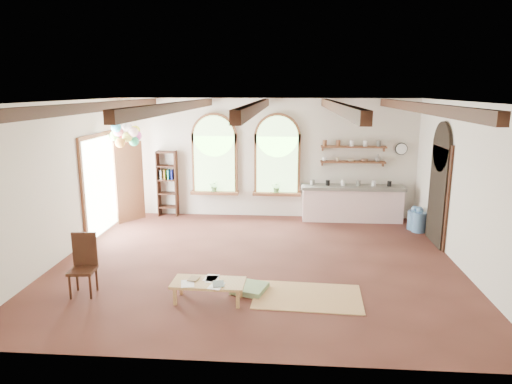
# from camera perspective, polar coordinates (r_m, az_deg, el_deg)

# --- Properties ---
(floor) EXTENTS (8.00, 8.00, 0.00)m
(floor) POSITION_cam_1_polar(r_m,az_deg,el_deg) (9.37, 0.08, -8.72)
(floor) COLOR brown
(floor) RESTS_ON ground
(ceiling_beams) EXTENTS (6.20, 6.80, 0.18)m
(ceiling_beams) POSITION_cam_1_polar(r_m,az_deg,el_deg) (8.73, 0.08, 10.58)
(ceiling_beams) COLOR #381F11
(ceiling_beams) RESTS_ON ceiling
(window_left) EXTENTS (1.30, 0.28, 2.20)m
(window_left) POSITION_cam_1_polar(r_m,az_deg,el_deg) (12.42, -5.21, 4.37)
(window_left) COLOR brown
(window_left) RESTS_ON floor
(window_right) EXTENTS (1.30, 0.28, 2.20)m
(window_right) POSITION_cam_1_polar(r_m,az_deg,el_deg) (12.26, 2.67, 4.30)
(window_right) COLOR brown
(window_right) RESTS_ON floor
(left_doorway) EXTENTS (0.10, 1.90, 2.50)m
(left_doorway) POSITION_cam_1_polar(r_m,az_deg,el_deg) (11.68, -18.94, 0.79)
(left_doorway) COLOR brown
(left_doorway) RESTS_ON floor
(right_doorway) EXTENTS (0.10, 1.30, 2.40)m
(right_doorway) POSITION_cam_1_polar(r_m,az_deg,el_deg) (10.97, 21.75, -0.44)
(right_doorway) COLOR black
(right_doorway) RESTS_ON floor
(kitchen_counter) EXTENTS (2.68, 0.62, 0.94)m
(kitchen_counter) POSITION_cam_1_polar(r_m,az_deg,el_deg) (12.37, 11.89, -1.35)
(kitchen_counter) COLOR #FDD8D7
(kitchen_counter) RESTS_ON floor
(wall_shelf_lower) EXTENTS (1.70, 0.24, 0.04)m
(wall_shelf_lower) POSITION_cam_1_polar(r_m,az_deg,el_deg) (12.33, 12.01, 3.70)
(wall_shelf_lower) COLOR brown
(wall_shelf_lower) RESTS_ON wall_back
(wall_shelf_upper) EXTENTS (1.70, 0.24, 0.04)m
(wall_shelf_upper) POSITION_cam_1_polar(r_m,az_deg,el_deg) (12.28, 12.09, 5.54)
(wall_shelf_upper) COLOR brown
(wall_shelf_upper) RESTS_ON wall_back
(wall_clock) EXTENTS (0.32, 0.04, 0.32)m
(wall_clock) POSITION_cam_1_polar(r_m,az_deg,el_deg) (12.58, 17.71, 5.16)
(wall_clock) COLOR black
(wall_clock) RESTS_ON wall_back
(bookshelf) EXTENTS (0.53, 0.32, 1.80)m
(bookshelf) POSITION_cam_1_polar(r_m,az_deg,el_deg) (12.73, -11.01, 1.04)
(bookshelf) COLOR #381F11
(bookshelf) RESTS_ON floor
(coffee_table) EXTENTS (1.21, 0.58, 0.34)m
(coffee_table) POSITION_cam_1_polar(r_m,az_deg,el_deg) (7.68, -5.97, -11.35)
(coffee_table) COLOR tan
(coffee_table) RESTS_ON floor
(side_chair) EXTENTS (0.46, 0.46, 1.05)m
(side_chair) POSITION_cam_1_polar(r_m,az_deg,el_deg) (8.41, -20.74, -9.94)
(side_chair) COLOR #381F11
(side_chair) RESTS_ON floor
(floor_mat) EXTENTS (1.86, 1.21, 0.02)m
(floor_mat) POSITION_cam_1_polar(r_m,az_deg,el_deg) (7.94, 6.45, -12.85)
(floor_mat) COLOR tan
(floor_mat) RESTS_ON floor
(floor_cushion) EXTENTS (0.68, 0.68, 0.09)m
(floor_cushion) POSITION_cam_1_polar(r_m,az_deg,el_deg) (8.10, -0.81, -11.93)
(floor_cushion) COLOR #7E9E6D
(floor_cushion) RESTS_ON floor
(water_jug_a) EXTENTS (0.31, 0.31, 0.61)m
(water_jug_a) POSITION_cam_1_polar(r_m,az_deg,el_deg) (12.04, 19.13, -3.23)
(water_jug_a) COLOR #517BAF
(water_jug_a) RESTS_ON floor
(water_jug_b) EXTENTS (0.33, 0.33, 0.64)m
(water_jug_b) POSITION_cam_1_polar(r_m,az_deg,el_deg) (11.87, 19.70, -3.44)
(water_jug_b) COLOR #517BAF
(water_jug_b) RESTS_ON floor
(balloon_cluster) EXTENTS (0.81, 0.91, 1.15)m
(balloon_cluster) POSITION_cam_1_polar(r_m,az_deg,el_deg) (11.77, -15.95, 6.92)
(balloon_cluster) COLOR white
(balloon_cluster) RESTS_ON floor
(table_book) EXTENTS (0.20, 0.25, 0.02)m
(table_book) POSITION_cam_1_polar(r_m,az_deg,el_deg) (7.81, -8.36, -10.61)
(table_book) COLOR olive
(table_book) RESTS_ON coffee_table
(tablet) EXTENTS (0.22, 0.29, 0.01)m
(tablet) POSITION_cam_1_polar(r_m,az_deg,el_deg) (7.56, -4.73, -11.37)
(tablet) COLOR black
(tablet) RESTS_ON coffee_table
(potted_plant_left) EXTENTS (0.27, 0.23, 0.30)m
(potted_plant_left) POSITION_cam_1_polar(r_m,az_deg,el_deg) (12.46, -5.22, 0.74)
(potted_plant_left) COLOR #598C4C
(potted_plant_left) RESTS_ON window_left
(potted_plant_right) EXTENTS (0.27, 0.23, 0.30)m
(potted_plant_right) POSITION_cam_1_polar(r_m,az_deg,el_deg) (12.29, 2.62, 0.62)
(potted_plant_right) COLOR #598C4C
(potted_plant_right) RESTS_ON window_right
(shelf_cup_a) EXTENTS (0.12, 0.10, 0.10)m
(shelf_cup_a) POSITION_cam_1_polar(r_m,az_deg,el_deg) (12.24, 8.53, 4.10)
(shelf_cup_a) COLOR white
(shelf_cup_a) RESTS_ON wall_shelf_lower
(shelf_cup_b) EXTENTS (0.10, 0.10, 0.09)m
(shelf_cup_b) POSITION_cam_1_polar(r_m,az_deg,el_deg) (12.28, 10.17, 4.05)
(shelf_cup_b) COLOR beige
(shelf_cup_b) RESTS_ON wall_shelf_lower
(shelf_bowl_a) EXTENTS (0.22, 0.22, 0.05)m
(shelf_bowl_a) POSITION_cam_1_polar(r_m,az_deg,el_deg) (12.32, 11.79, 3.92)
(shelf_bowl_a) COLOR beige
(shelf_bowl_a) RESTS_ON wall_shelf_lower
(shelf_bowl_b) EXTENTS (0.20, 0.20, 0.06)m
(shelf_bowl_b) POSITION_cam_1_polar(r_m,az_deg,el_deg) (12.37, 13.40, 3.89)
(shelf_bowl_b) COLOR #8C664C
(shelf_bowl_b) RESTS_ON wall_shelf_lower
(shelf_vase) EXTENTS (0.18, 0.18, 0.19)m
(shelf_vase) POSITION_cam_1_polar(r_m,az_deg,el_deg) (12.42, 15.01, 4.14)
(shelf_vase) COLOR slate
(shelf_vase) RESTS_ON wall_shelf_lower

